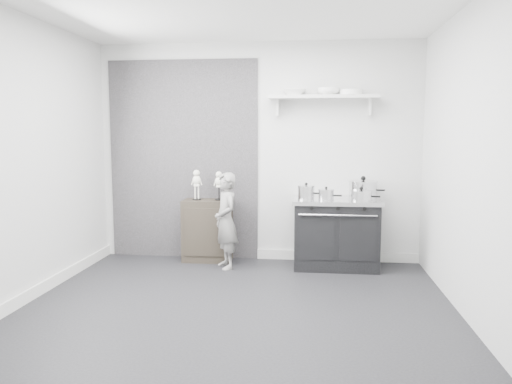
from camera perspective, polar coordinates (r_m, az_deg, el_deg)
ground at (r=4.73m, az=-2.25°, el=-12.92°), size 4.00×4.00×0.00m
room_shell at (r=4.62m, az=-3.16°, el=7.32°), size 4.02×3.62×2.71m
wall_shelf at (r=6.09m, az=7.70°, el=10.62°), size 1.30×0.26×0.24m
stove at (r=6.00m, az=9.13°, el=-4.64°), size 1.03×0.64×0.82m
side_cabinet at (r=6.27m, az=-5.56°, el=-4.39°), size 0.59×0.34×0.77m
child at (r=5.88m, az=-3.45°, el=-3.30°), size 0.44×0.49×1.13m
pot_front_left at (r=5.80m, az=5.76°, el=-0.05°), size 0.29×0.20×0.20m
pot_back_right at (r=6.07m, az=12.13°, el=0.31°), size 0.43×0.34×0.26m
pot_front_right at (r=5.77m, az=11.93°, el=-0.41°), size 0.34×0.25×0.17m
pot_front_center at (r=5.77m, az=8.03°, el=-0.31°), size 0.27×0.18×0.16m
skeleton_full at (r=6.21m, az=-6.80°, el=1.08°), size 0.12×0.08×0.43m
skeleton_torso at (r=6.15m, az=-4.26°, el=0.96°), size 0.11×0.07×0.41m
bowl_large at (r=6.10m, az=4.41°, el=11.28°), size 0.28×0.28×0.07m
bowl_small at (r=6.09m, az=8.27°, el=11.29°), size 0.26×0.26×0.08m
plate_stack at (r=6.11m, az=10.82°, el=11.13°), size 0.28×0.28×0.06m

